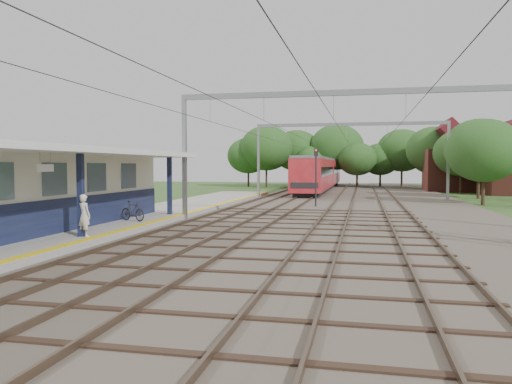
% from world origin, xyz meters
% --- Properties ---
extents(ground, '(160.00, 160.00, 0.00)m').
position_xyz_m(ground, '(0.00, 0.00, 0.00)').
color(ground, '#2D4C1E').
rests_on(ground, ground).
extents(ballast_bed, '(18.00, 90.00, 0.10)m').
position_xyz_m(ballast_bed, '(4.00, 30.00, 0.05)').
color(ballast_bed, '#473D33').
rests_on(ballast_bed, ground).
extents(platform, '(5.00, 52.00, 0.35)m').
position_xyz_m(platform, '(-7.50, 14.00, 0.17)').
color(platform, gray).
rests_on(platform, ground).
extents(yellow_stripe, '(0.45, 52.00, 0.01)m').
position_xyz_m(yellow_stripe, '(-5.25, 14.00, 0.35)').
color(yellow_stripe, yellow).
rests_on(yellow_stripe, platform).
extents(station_building, '(3.41, 18.00, 3.40)m').
position_xyz_m(station_building, '(-8.88, 7.00, 2.04)').
color(station_building, beige).
rests_on(station_building, platform).
extents(canopy, '(6.40, 20.00, 3.44)m').
position_xyz_m(canopy, '(-7.77, 6.00, 3.64)').
color(canopy, '#121839').
rests_on(canopy, platform).
extents(rail_tracks, '(11.80, 88.00, 0.15)m').
position_xyz_m(rail_tracks, '(1.50, 30.00, 0.18)').
color(rail_tracks, brown).
rests_on(rail_tracks, ballast_bed).
extents(catenary_system, '(17.22, 88.00, 7.00)m').
position_xyz_m(catenary_system, '(3.39, 25.28, 5.51)').
color(catenary_system, gray).
rests_on(catenary_system, ground).
extents(tree_band, '(31.72, 30.88, 8.82)m').
position_xyz_m(tree_band, '(3.84, 57.12, 4.92)').
color(tree_band, '#382619').
rests_on(tree_band, ground).
extents(house_far, '(8.00, 6.12, 8.66)m').
position_xyz_m(house_far, '(16.00, 52.00, 3.23)').
color(house_far, brown).
rests_on(house_far, ground).
extents(person, '(0.70, 0.57, 1.64)m').
position_xyz_m(person, '(-5.73, 5.94, 1.17)').
color(person, silver).
rests_on(person, platform).
extents(bicycle, '(1.70, 1.10, 0.99)m').
position_xyz_m(bicycle, '(-6.37, 11.37, 0.85)').
color(bicycle, black).
rests_on(bicycle, platform).
extents(train, '(3.00, 37.30, 3.93)m').
position_xyz_m(train, '(-0.50, 52.38, 2.19)').
color(train, black).
rests_on(train, ballast_bed).
extents(signal_post, '(0.31, 0.27, 4.32)m').
position_xyz_m(signal_post, '(1.35, 25.18, 2.72)').
color(signal_post, black).
rests_on(signal_post, ground).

